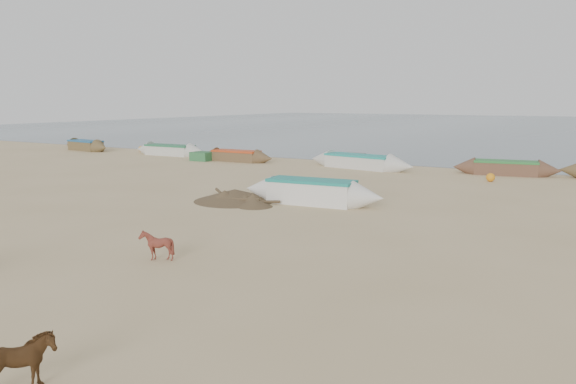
# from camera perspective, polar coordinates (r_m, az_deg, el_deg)

# --- Properties ---
(ground) EXTENTS (140.00, 140.00, 0.00)m
(ground) POSITION_cam_1_polar(r_m,az_deg,el_deg) (16.50, -7.09, -5.39)
(ground) COLOR tan
(ground) RESTS_ON ground
(sea) EXTENTS (160.00, 160.00, 0.00)m
(sea) POSITION_cam_1_polar(r_m,az_deg,el_deg) (95.21, 24.70, 6.04)
(sea) COLOR slate
(sea) RESTS_ON ground
(calf_front) EXTENTS (0.86, 0.80, 0.81)m
(calf_front) POSITION_cam_1_polar(r_m,az_deg,el_deg) (15.21, -13.22, -5.28)
(calf_front) COLOR maroon
(calf_front) RESTS_ON ground
(calf_right) EXTENTS (0.86, 0.98, 0.91)m
(calf_right) POSITION_cam_1_polar(r_m,az_deg,el_deg) (9.19, -25.83, -15.58)
(calf_right) COLOR #56371C
(calf_right) RESTS_ON ground
(near_canoe) EXTENTS (6.09, 1.80, 1.01)m
(near_canoe) POSITION_cam_1_polar(r_m,az_deg,el_deg) (22.68, 2.38, 0.04)
(near_canoe) COLOR silver
(near_canoe) RESTS_ON ground
(debris_pile) EXTENTS (4.50, 4.50, 0.49)m
(debris_pile) POSITION_cam_1_polar(r_m,az_deg,el_deg) (23.51, -5.43, -0.30)
(debris_pile) COLOR brown
(debris_pile) RESTS_ON ground
(waterline_canoes) EXTENTS (58.17, 4.77, 0.93)m
(waterline_canoes) POSITION_cam_1_polar(r_m,az_deg,el_deg) (34.51, 12.65, 2.90)
(waterline_canoes) COLOR brown
(waterline_canoes) RESTS_ON ground
(beach_clutter) EXTENTS (45.80, 5.89, 0.64)m
(beach_clutter) POSITION_cam_1_polar(r_m,az_deg,el_deg) (32.98, 18.92, 2.12)
(beach_clutter) COLOR #2F683B
(beach_clutter) RESTS_ON ground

